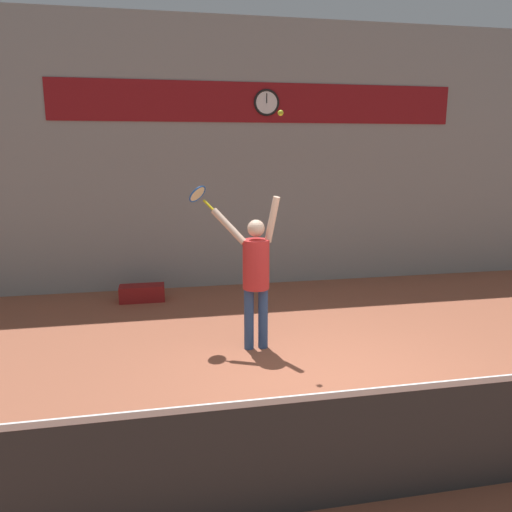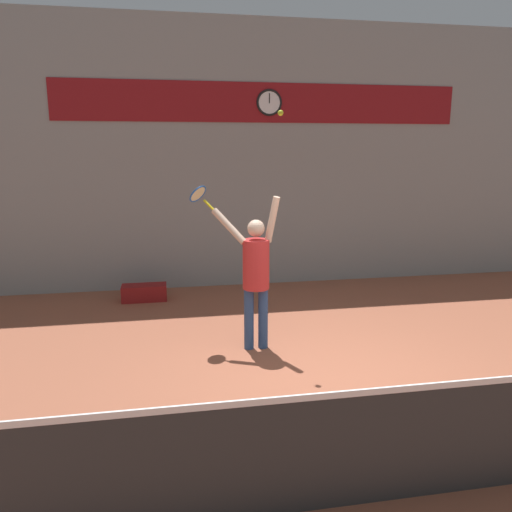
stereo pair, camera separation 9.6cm
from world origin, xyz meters
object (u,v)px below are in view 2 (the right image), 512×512
object	(u,v)px
tennis_racket	(199,195)
equipment_bag	(144,293)
scoreboard_clock	(269,103)
tennis_ball	(281,113)
tennis_player	(256,270)

from	to	relation	value
tennis_racket	equipment_bag	size ratio (longest dim) A/B	0.48
scoreboard_clock	tennis_ball	size ratio (longest dim) A/B	6.81
tennis_player	tennis_ball	bearing A→B (deg)	-19.36
equipment_bag	tennis_racket	bearing A→B (deg)	-66.60
scoreboard_clock	tennis_player	distance (m)	4.09
tennis_ball	equipment_bag	distance (m)	4.34
scoreboard_clock	tennis_player	size ratio (longest dim) A/B	0.24
scoreboard_clock	tennis_racket	bearing A→B (deg)	-119.06
tennis_player	tennis_ball	xyz separation A→B (m)	(0.29, -0.10, 2.00)
scoreboard_clock	tennis_player	bearing A→B (deg)	-104.66
scoreboard_clock	tennis_racket	xyz separation A→B (m)	(-1.53, -2.75, -1.45)
tennis_ball	tennis_player	bearing A→B (deg)	160.64
scoreboard_clock	tennis_ball	xyz separation A→B (m)	(-0.55, -3.31, -0.41)
scoreboard_clock	tennis_racket	size ratio (longest dim) A/B	1.28
scoreboard_clock	equipment_bag	bearing A→B (deg)	-163.32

